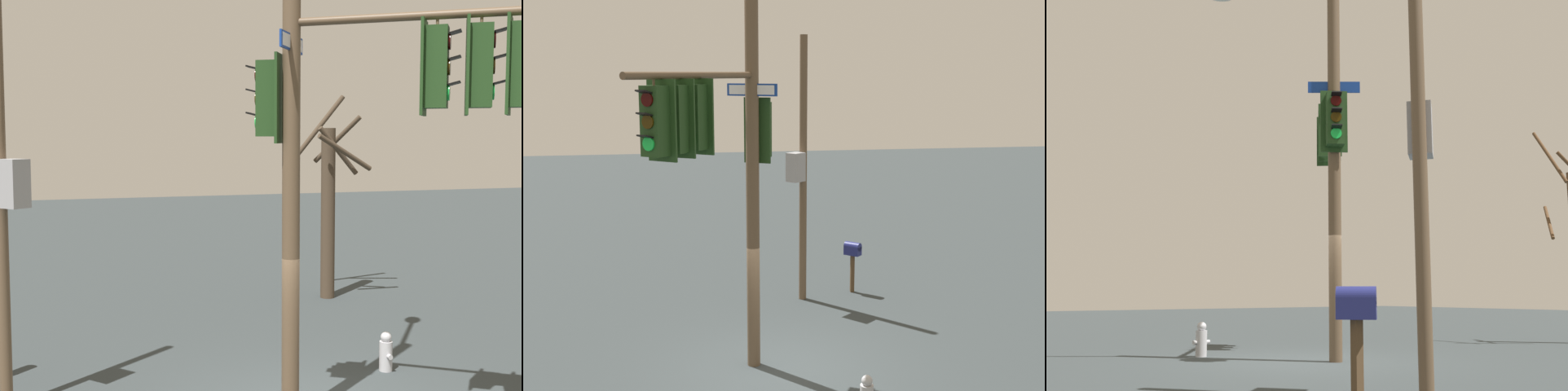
% 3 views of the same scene
% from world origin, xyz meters
% --- Properties ---
extents(main_signal_pole_assembly, '(4.64, 3.79, 8.31)m').
position_xyz_m(main_signal_pole_assembly, '(-0.90, -0.44, 4.88)').
color(main_signal_pole_assembly, brown).
rests_on(main_signal_pole_assembly, ground).
extents(secondary_pole_assembly, '(0.60, 0.55, 6.92)m').
position_xyz_m(secondary_pole_assembly, '(1.35, 4.41, 3.50)').
color(secondary_pole_assembly, brown).
rests_on(secondary_pole_assembly, ground).
extents(fire_hydrant, '(0.38, 0.24, 0.73)m').
position_xyz_m(fire_hydrant, '(1.25, -2.11, 0.34)').
color(fire_hydrant, '#B2B2B7').
rests_on(fire_hydrant, ground).
extents(bare_tree_across_street, '(1.95, 1.68, 5.43)m').
position_xyz_m(bare_tree_across_street, '(7.08, -3.45, 2.57)').
color(bare_tree_across_street, '#443628').
rests_on(bare_tree_across_street, ground).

